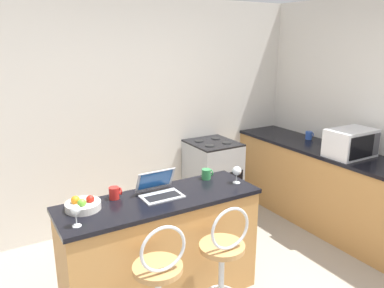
% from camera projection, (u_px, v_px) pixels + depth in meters
% --- Properties ---
extents(wall_back, '(12.00, 0.06, 2.60)m').
position_uv_depth(wall_back, '(133.00, 114.00, 4.32)').
color(wall_back, silver).
rests_on(wall_back, ground_plane).
extents(breakfast_bar, '(1.62, 0.54, 0.93)m').
position_uv_depth(breakfast_bar, '(162.00, 250.00, 3.08)').
color(breakfast_bar, '#B27C42').
rests_on(breakfast_bar, ground_plane).
extents(counter_right, '(0.63, 2.84, 0.93)m').
position_uv_depth(counter_right, '(336.00, 192.00, 4.26)').
color(counter_right, '#B27C42').
rests_on(counter_right, ground_plane).
extents(bar_stool_far, '(0.40, 0.40, 1.02)m').
position_uv_depth(bar_stool_far, '(223.00, 270.00, 2.79)').
color(bar_stool_far, silver).
rests_on(bar_stool_far, ground_plane).
extents(laptop, '(0.32, 0.27, 0.20)m').
position_uv_depth(laptop, '(159.00, 189.00, 3.00)').
color(laptop, '#B7BABF').
rests_on(laptop, breakfast_bar).
extents(microwave, '(0.52, 0.34, 0.30)m').
position_uv_depth(microwave, '(351.00, 143.00, 3.96)').
color(microwave, silver).
rests_on(microwave, counter_right).
extents(stove_range, '(0.55, 0.61, 0.94)m').
position_uv_depth(stove_range, '(212.00, 178.00, 4.68)').
color(stove_range, '#9EA3A8').
rests_on(stove_range, ground_plane).
extents(mug_red, '(0.10, 0.08, 0.10)m').
position_uv_depth(mug_red, '(114.00, 193.00, 2.92)').
color(mug_red, red).
rests_on(mug_red, breakfast_bar).
extents(mug_blue, '(0.10, 0.08, 0.10)m').
position_uv_depth(mug_blue, '(309.00, 135.00, 4.68)').
color(mug_blue, '#2D51AD').
rests_on(mug_blue, counter_right).
extents(fruit_bowl, '(0.26, 0.26, 0.11)m').
position_uv_depth(fruit_bowl, '(83.00, 205.00, 2.74)').
color(fruit_bowl, silver).
rests_on(fruit_bowl, breakfast_bar).
extents(wine_glass_tall, '(0.07, 0.07, 0.15)m').
position_uv_depth(wine_glass_tall, '(75.00, 211.00, 2.47)').
color(wine_glass_tall, silver).
rests_on(wine_glass_tall, breakfast_bar).
extents(wine_glass_short, '(0.08, 0.08, 0.15)m').
position_uv_depth(wine_glass_short, '(237.00, 171.00, 3.23)').
color(wine_glass_short, silver).
rests_on(wine_glass_short, breakfast_bar).
extents(mug_green, '(0.10, 0.08, 0.09)m').
position_uv_depth(mug_green, '(207.00, 174.00, 3.34)').
color(mug_green, '#338447').
rests_on(mug_green, breakfast_bar).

